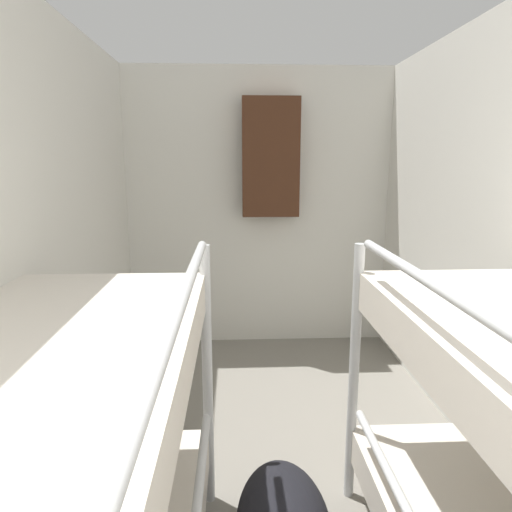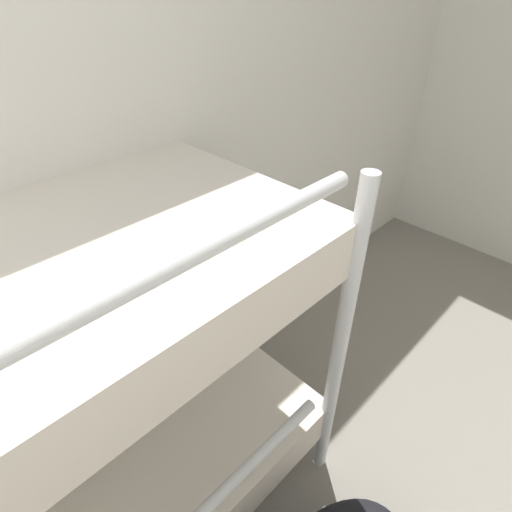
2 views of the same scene
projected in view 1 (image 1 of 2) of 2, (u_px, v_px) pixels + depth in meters
wall_back at (258, 210)px, 3.73m from camera, size 2.23×0.06×2.23m
hanging_coat at (271, 158)px, 3.50m from camera, size 0.44×0.12×0.90m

